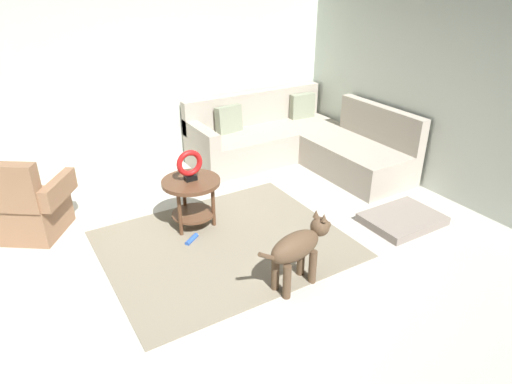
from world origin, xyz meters
TOP-DOWN VIEW (x-y plane):
  - ground_plane at (0.00, 0.00)m, footprint 6.00×6.00m
  - wall_back at (0.00, 2.94)m, footprint 6.00×0.12m
  - wall_right at (2.94, 0.00)m, footprint 0.12×6.00m
  - area_rug at (0.15, 0.70)m, footprint 2.30×1.90m
  - sectional_couch at (1.99, 2.02)m, footprint 2.20×2.25m
  - armchair at (-1.46, 1.89)m, footprint 1.00×0.95m
  - side_table at (0.03, 1.19)m, footprint 0.60×0.60m
  - torus_sculpture at (0.03, 1.19)m, footprint 0.28×0.08m
  - dog_bed_mat at (1.98, 0.08)m, footprint 0.80×0.60m
  - dog at (0.40, -0.17)m, footprint 0.84×0.31m
  - dog_toy_rope at (-0.11, 0.92)m, footprint 0.18×0.15m

SIDE VIEW (x-z plane):
  - ground_plane at x=0.00m, z-range -0.10..0.00m
  - area_rug at x=0.15m, z-range 0.00..0.01m
  - dog_toy_rope at x=-0.11m, z-range 0.00..0.05m
  - dog_bed_mat at x=1.98m, z-range 0.00..0.09m
  - sectional_couch at x=1.99m, z-range -0.15..0.73m
  - armchair at x=-1.46m, z-range -0.12..0.76m
  - dog at x=0.40m, z-range 0.06..0.69m
  - side_table at x=0.03m, z-range 0.15..0.69m
  - torus_sculpture at x=0.03m, z-range 0.55..0.87m
  - wall_back at x=0.00m, z-range 0.00..2.70m
  - wall_right at x=2.94m, z-range 0.00..2.70m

